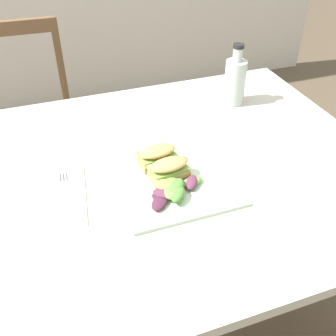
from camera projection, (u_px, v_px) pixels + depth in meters
name	position (u px, v px, depth m)	size (l,w,h in m)	color
ground_plane	(119.00, 320.00, 1.54)	(8.14, 8.14, 0.00)	brown
dining_table	(132.00, 204.00, 1.14)	(1.41, 0.97, 0.74)	#BCB7AD
chair_wooden_far	(33.00, 123.00, 1.85)	(0.42, 0.42, 0.87)	brown
plate_lunch	(173.00, 181.00, 1.04)	(0.29, 0.29, 0.01)	beige
sandwich_half_front	(169.00, 169.00, 1.03)	(0.11, 0.08, 0.06)	tan
sandwich_half_back	(157.00, 156.00, 1.07)	(0.11, 0.08, 0.06)	tan
salad_mixed_greens	(173.00, 188.00, 0.98)	(0.17, 0.15, 0.03)	#4C2338
napkin_folded	(65.00, 198.00, 0.99)	(0.10, 0.22, 0.00)	white
fork_on_napkin	(65.00, 192.00, 1.00)	(0.04, 0.19, 0.00)	silver
bottle_cold_brew	(235.00, 83.00, 1.34)	(0.07, 0.07, 0.21)	#472819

